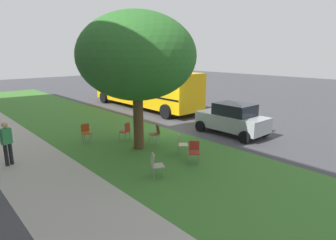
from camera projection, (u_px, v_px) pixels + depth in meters
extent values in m
plane|color=#424247|center=(174.00, 129.00, 15.99)|extent=(80.00, 80.00, 0.00)
cube|color=#3D752D|center=(126.00, 141.00, 13.92)|extent=(48.00, 6.00, 0.01)
cube|color=#ADA89E|center=(31.00, 163.00, 11.08)|extent=(48.00, 2.80, 0.01)
cylinder|color=brown|center=(138.00, 117.00, 12.49)|extent=(0.44, 0.44, 2.85)
ellipsoid|color=#2D6B28|center=(137.00, 56.00, 11.89)|extent=(4.99, 4.99, 3.69)
cube|color=#ADA393|center=(158.00, 166.00, 9.70)|extent=(0.56, 0.55, 0.04)
cube|color=#ADA393|center=(153.00, 159.00, 9.60)|extent=(0.39, 0.26, 0.40)
cylinder|color=gray|center=(164.00, 173.00, 9.62)|extent=(0.02, 0.02, 0.42)
cylinder|color=gray|center=(162.00, 169.00, 9.96)|extent=(0.02, 0.02, 0.42)
cylinder|color=gray|center=(154.00, 174.00, 9.54)|extent=(0.02, 0.02, 0.42)
cylinder|color=gray|center=(152.00, 170.00, 9.88)|extent=(0.02, 0.02, 0.42)
cube|color=#B7332D|center=(125.00, 131.00, 13.92)|extent=(0.53, 0.54, 0.04)
cube|color=#B7332D|center=(128.00, 127.00, 13.79)|extent=(0.23, 0.40, 0.40)
cylinder|color=gray|center=(124.00, 135.00, 14.20)|extent=(0.02, 0.02, 0.42)
cylinder|color=gray|center=(120.00, 136.00, 13.89)|extent=(0.02, 0.02, 0.42)
cylinder|color=gray|center=(130.00, 135.00, 14.06)|extent=(0.02, 0.02, 0.42)
cylinder|color=gray|center=(126.00, 137.00, 13.74)|extent=(0.02, 0.02, 0.42)
cube|color=beige|center=(183.00, 145.00, 11.91)|extent=(0.58, 0.57, 0.04)
cube|color=beige|center=(179.00, 139.00, 11.85)|extent=(0.37, 0.31, 0.40)
cylinder|color=gray|center=(187.00, 151.00, 11.81)|extent=(0.02, 0.02, 0.42)
cylinder|color=gray|center=(186.00, 148.00, 12.16)|extent=(0.02, 0.02, 0.42)
cylinder|color=gray|center=(179.00, 151.00, 11.78)|extent=(0.02, 0.02, 0.42)
cylinder|color=gray|center=(178.00, 148.00, 12.13)|extent=(0.02, 0.02, 0.42)
cube|color=#B7332D|center=(194.00, 153.00, 10.92)|extent=(0.58, 0.58, 0.04)
cube|color=#B7332D|center=(194.00, 146.00, 11.04)|extent=(0.35, 0.33, 0.40)
cylinder|color=gray|center=(189.00, 160.00, 10.83)|extent=(0.02, 0.02, 0.42)
cylinder|color=gray|center=(199.00, 160.00, 10.80)|extent=(0.02, 0.02, 0.42)
cylinder|color=gray|center=(189.00, 157.00, 11.16)|extent=(0.02, 0.02, 0.42)
cylinder|color=gray|center=(199.00, 157.00, 11.12)|extent=(0.02, 0.02, 0.42)
cube|color=brown|center=(154.00, 134.00, 13.44)|extent=(0.53, 0.51, 0.04)
cube|color=brown|center=(158.00, 129.00, 13.45)|extent=(0.41, 0.21, 0.40)
cylinder|color=gray|center=(150.00, 138.00, 13.59)|extent=(0.02, 0.02, 0.42)
cylinder|color=gray|center=(152.00, 140.00, 13.27)|extent=(0.02, 0.02, 0.42)
cylinder|color=gray|center=(156.00, 137.00, 13.72)|extent=(0.02, 0.02, 0.42)
cylinder|color=gray|center=(159.00, 139.00, 13.39)|extent=(0.02, 0.02, 0.42)
cube|color=#C64C1E|center=(87.00, 133.00, 13.57)|extent=(0.44, 0.45, 0.04)
cube|color=#C64C1E|center=(85.00, 128.00, 13.66)|extent=(0.12, 0.41, 0.40)
cylinder|color=gray|center=(85.00, 139.00, 13.39)|extent=(0.02, 0.02, 0.42)
cylinder|color=gray|center=(92.00, 138.00, 13.60)|extent=(0.02, 0.02, 0.42)
cylinder|color=gray|center=(82.00, 138.00, 13.66)|extent=(0.02, 0.02, 0.42)
cylinder|color=gray|center=(89.00, 137.00, 13.86)|extent=(0.02, 0.02, 0.42)
cube|color=#ADB2B7|center=(232.00, 121.00, 14.90)|extent=(3.70, 1.64, 0.76)
cube|color=#1E232B|center=(235.00, 110.00, 14.64)|extent=(1.90, 1.44, 0.64)
cylinder|color=black|center=(200.00, 126.00, 15.45)|extent=(0.60, 0.18, 0.60)
cylinder|color=black|center=(220.00, 121.00, 16.57)|extent=(0.60, 0.18, 0.60)
cylinder|color=black|center=(245.00, 137.00, 13.41)|extent=(0.60, 0.18, 0.60)
cylinder|color=black|center=(264.00, 131.00, 14.53)|extent=(0.60, 0.18, 0.60)
cube|color=yellow|center=(144.00, 87.00, 21.84)|extent=(10.40, 2.44, 2.50)
cube|color=black|center=(144.00, 91.00, 21.92)|extent=(10.30, 2.46, 0.12)
cube|color=black|center=(144.00, 75.00, 21.63)|extent=(10.30, 2.46, 0.56)
cylinder|color=black|center=(104.00, 97.00, 24.20)|extent=(0.96, 0.28, 0.96)
cylinder|color=black|center=(129.00, 95.00, 25.83)|extent=(0.96, 0.28, 0.96)
cylinder|color=black|center=(166.00, 112.00, 18.38)|extent=(0.96, 0.28, 0.96)
cylinder|color=black|center=(193.00, 107.00, 20.01)|extent=(0.96, 0.28, 0.96)
cylinder|color=black|center=(11.00, 154.00, 10.88)|extent=(0.14, 0.14, 0.85)
cylinder|color=black|center=(6.00, 155.00, 10.73)|extent=(0.14, 0.14, 0.85)
cube|color=#338C4C|center=(6.00, 136.00, 10.64)|extent=(0.30, 0.40, 0.60)
sphere|color=tan|center=(4.00, 125.00, 10.54)|extent=(0.22, 0.22, 0.22)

